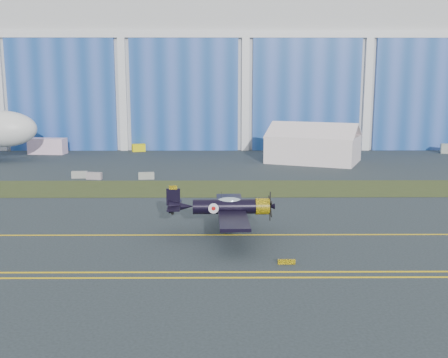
{
  "coord_description": "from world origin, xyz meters",
  "views": [
    {
      "loc": [
        17.5,
        -46.01,
        12.18
      ],
      "look_at": [
        17.85,
        3.95,
        2.98
      ],
      "focal_mm": 42.0,
      "sensor_mm": 36.0,
      "label": 1
    }
  ],
  "objects_px": {
    "warbird": "(225,207)",
    "tent": "(314,142)",
    "shipping_container": "(48,146)",
    "tug": "(139,148)"
  },
  "relations": [
    {
      "from": "warbird",
      "to": "tent",
      "type": "relative_size",
      "value": 0.74
    },
    {
      "from": "shipping_container",
      "to": "tug",
      "type": "height_order",
      "value": "shipping_container"
    },
    {
      "from": "tent",
      "to": "tug",
      "type": "height_order",
      "value": "tent"
    },
    {
      "from": "tent",
      "to": "tug",
      "type": "relative_size",
      "value": 7.08
    },
    {
      "from": "tent",
      "to": "shipping_container",
      "type": "height_order",
      "value": "tent"
    },
    {
      "from": "warbird",
      "to": "tug",
      "type": "xyz_separation_m",
      "value": [
        -15.09,
        52.85,
        -1.72
      ]
    },
    {
      "from": "shipping_container",
      "to": "tug",
      "type": "bearing_deg",
      "value": 18.23
    },
    {
      "from": "warbird",
      "to": "tug",
      "type": "distance_m",
      "value": 54.99
    },
    {
      "from": "warbird",
      "to": "shipping_container",
      "type": "height_order",
      "value": "warbird"
    },
    {
      "from": "warbird",
      "to": "shipping_container",
      "type": "relative_size",
      "value": 1.91
    }
  ]
}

